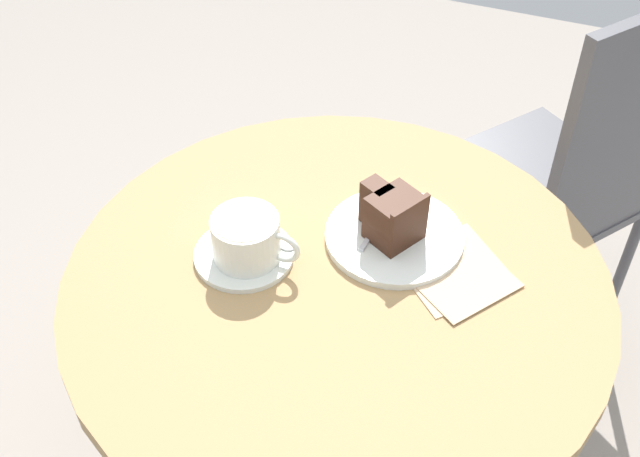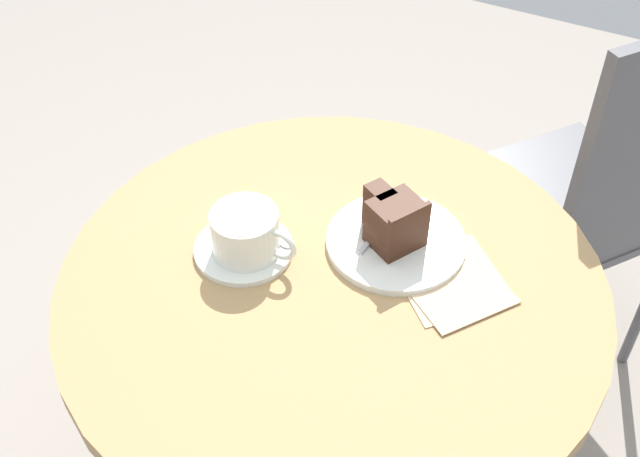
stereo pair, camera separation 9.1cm
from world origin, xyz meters
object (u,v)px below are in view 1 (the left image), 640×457
saucer (244,255)px  coffee_cup (247,237)px  cake_slice (392,216)px  fork (386,212)px  teaspoon (269,241)px  cafe_chair (579,169)px  napkin (455,272)px  cake_plate (394,236)px

saucer → coffee_cup: size_ratio=1.10×
cake_slice → fork: cake_slice is taller
coffee_cup → fork: (0.16, 0.16, -0.03)m
coffee_cup → fork: bearing=44.4°
teaspoon → fork: size_ratio=0.74×
coffee_cup → cake_slice: (0.18, 0.11, 0.00)m
teaspoon → cake_slice: 0.19m
fork → cafe_chair: (0.27, 0.44, -0.17)m
cake_slice → napkin: (0.11, -0.03, -0.05)m
cake_plate → napkin: size_ratio=1.01×
cafe_chair → coffee_cup: bearing=1.1°
saucer → fork: (0.17, 0.15, 0.01)m
coffee_cup → fork: 0.23m
saucer → coffee_cup: (0.01, -0.00, 0.04)m
saucer → napkin: (0.30, 0.08, -0.00)m
saucer → cake_plate: cake_plate is taller
saucer → cake_slice: size_ratio=1.38×
fork → cafe_chair: cafe_chair is taller
napkin → saucer: bearing=-164.8°
coffee_cup → fork: coffee_cup is taller
cake_slice → cafe_chair: bearing=62.9°
cake_plate → fork: bearing=124.5°
napkin → cafe_chair: 0.56m
saucer → fork: 0.23m
cake_slice → cafe_chair: cafe_chair is taller
saucer → cafe_chair: (0.44, 0.60, -0.16)m
teaspoon → cake_plate: bearing=28.3°
napkin → coffee_cup: bearing=-164.0°
cake_slice → cafe_chair: (0.25, 0.48, -0.21)m
coffee_cup → napkin: (0.29, 0.08, -0.04)m
cake_plate → cafe_chair: bearing=63.1°
cake_slice → napkin: 0.12m
saucer → cake_plate: 0.23m
cake_plate → fork: size_ratio=1.40×
napkin → cafe_chair: (0.14, 0.51, -0.16)m
cake_plate → cafe_chair: (0.24, 0.48, -0.17)m
cafe_chair → teaspoon: bearing=0.5°
coffee_cup → cafe_chair: size_ratio=0.14×
teaspoon → cake_slice: size_ratio=1.04×
saucer → coffee_cup: bearing=-13.7°
coffee_cup → teaspoon: size_ratio=1.20×
saucer → fork: size_ratio=0.99×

